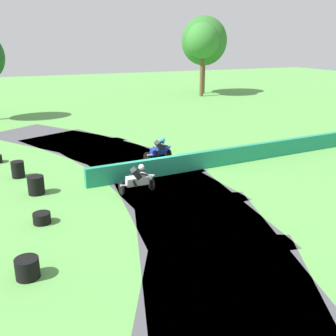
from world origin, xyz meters
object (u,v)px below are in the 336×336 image
Objects in this scene: motorcycle_chase_blue at (160,150)px; tire_stack_far at (18,169)px; motorcycle_lead_white at (139,179)px; tire_stack_mid_a at (42,218)px; tire_stack_near at (27,268)px; tire_stack_mid_b at (36,185)px.

tire_stack_far is at bearing 178.41° from motorcycle_chase_blue.
motorcycle_chase_blue is (2.64, 4.06, -0.01)m from motorcycle_lead_white.
motorcycle_chase_blue reaches higher than tire_stack_mid_a.
tire_stack_near is (-5.01, -4.85, -0.34)m from motorcycle_lead_white.
tire_stack_mid_a is 5.71m from tire_stack_far.
tire_stack_far reaches higher than tire_stack_near.
motorcycle_chase_blue is at bearing 49.36° from tire_stack_near.
tire_stack_mid_b is 1.00× the size of tire_stack_far.
motorcycle_lead_white reaches higher than tire_stack_mid_a.
tire_stack_mid_b and tire_stack_far have the same top height.
tire_stack_near is 0.84× the size of tire_stack_far.
tire_stack_far is (-0.59, 2.60, 0.00)m from tire_stack_mid_b.
motorcycle_lead_white is 6.36m from tire_stack_far.
tire_stack_mid_a is 0.80× the size of tire_stack_mid_b.
tire_stack_near is 1.05× the size of tire_stack_mid_a.
tire_stack_far is (-0.47, 5.68, 0.20)m from tire_stack_mid_a.
tire_stack_near is 3.52m from tire_stack_mid_a.
motorcycle_chase_blue reaches higher than tire_stack_near.
motorcycle_chase_blue is 7.18m from tire_stack_mid_b.
tire_stack_mid_a is at bearing -141.49° from motorcycle_chase_blue.
tire_stack_mid_a is 3.09m from tire_stack_mid_b.
motorcycle_chase_blue is 11.75m from tire_stack_near.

